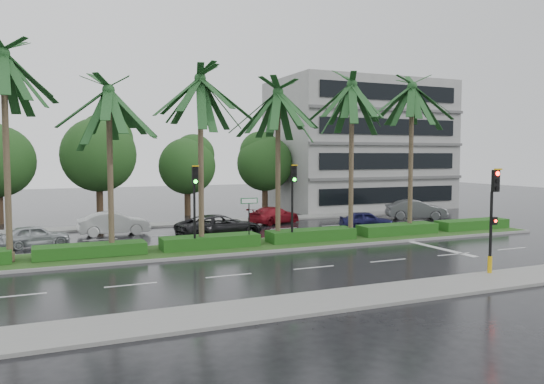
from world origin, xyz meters
name	(u,v)px	position (x,y,z in m)	size (l,w,h in m)	color
ground	(270,249)	(0.00, 0.00, 0.00)	(120.00, 120.00, 0.00)	black
near_sidewalk	(382,294)	(0.00, -10.20, 0.06)	(40.00, 2.40, 0.12)	slate
far_sidewalk	(206,222)	(0.00, 12.00, 0.06)	(40.00, 2.00, 0.12)	slate
median	(263,245)	(0.00, 1.00, 0.08)	(36.00, 4.00, 0.15)	gray
hedge	(263,238)	(0.00, 1.00, 0.45)	(35.20, 1.40, 0.60)	#1E4112
lane_markings	(324,247)	(3.04, -0.43, 0.01)	(34.00, 13.06, 0.01)	silver
palm_row	(241,94)	(-1.25, 1.02, 8.25)	(26.30, 4.20, 10.20)	#49362A
signal_near	(493,216)	(6.00, -9.39, 2.50)	(0.34, 0.45, 4.36)	black
signal_median_left	(195,195)	(-4.00, 0.30, 3.00)	(0.34, 0.42, 4.36)	black
signal_median_right	(293,192)	(1.50, 0.30, 3.00)	(0.34, 0.42, 4.36)	black
street_sign	(249,210)	(-1.00, 0.48, 2.12)	(0.95, 0.09, 2.60)	black
bg_trees	(184,156)	(-0.24, 17.59, 4.94)	(33.36, 5.77, 8.34)	#312416
building	(359,145)	(17.00, 18.00, 6.00)	(16.00, 10.00, 12.00)	gray
car_silver	(35,236)	(-11.50, 5.78, 0.61)	(3.58, 1.44, 1.22)	silver
car_white	(114,223)	(-7.00, 8.67, 0.72)	(4.36, 1.52, 1.44)	beige
car_darkgrey	(220,227)	(-1.33, 4.51, 0.73)	(5.28, 2.44, 1.47)	black
car_red	(274,215)	(4.50, 9.71, 0.62)	(4.26, 1.73, 1.24)	maroon
car_blue	(366,220)	(9.00, 4.44, 0.62)	(3.61, 1.45, 1.23)	#191A4D
car_grey	(416,210)	(15.77, 7.71, 0.76)	(4.59, 1.60, 1.51)	#4D5052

